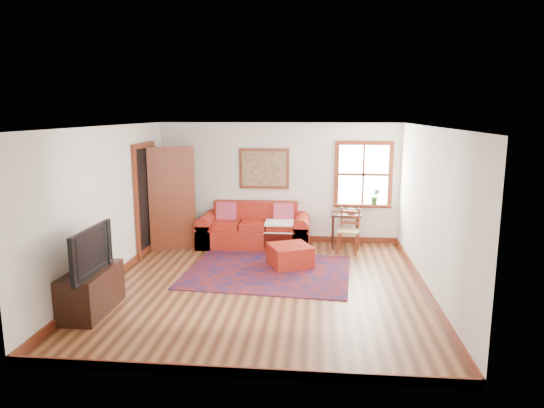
# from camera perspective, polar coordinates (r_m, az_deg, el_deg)

# --- Properties ---
(ground) EXTENTS (5.50, 5.50, 0.00)m
(ground) POSITION_cam_1_polar(r_m,az_deg,el_deg) (7.81, -0.93, -9.54)
(ground) COLOR #452212
(ground) RESTS_ON ground
(room_envelope) EXTENTS (5.04, 5.54, 2.52)m
(room_envelope) POSITION_cam_1_polar(r_m,az_deg,el_deg) (7.41, -0.96, 2.56)
(room_envelope) COLOR silver
(room_envelope) RESTS_ON ground
(window) EXTENTS (1.18, 0.20, 1.38)m
(window) POSITION_cam_1_polar(r_m,az_deg,el_deg) (10.13, 10.85, 2.65)
(window) COLOR white
(window) RESTS_ON ground
(doorway) EXTENTS (0.89, 1.08, 2.14)m
(doorway) POSITION_cam_1_polar(r_m,az_deg,el_deg) (9.69, -12.83, 0.75)
(doorway) COLOR black
(doorway) RESTS_ON ground
(framed_artwork) EXTENTS (1.05, 0.07, 0.85)m
(framed_artwork) POSITION_cam_1_polar(r_m,az_deg,el_deg) (10.12, -0.95, 4.18)
(framed_artwork) COLOR maroon
(framed_artwork) RESTS_ON ground
(persian_rug) EXTENTS (2.91, 2.41, 0.02)m
(persian_rug) POSITION_cam_1_polar(r_m,az_deg,el_deg) (8.41, -0.47, -7.96)
(persian_rug) COLOR #61130D
(persian_rug) RESTS_ON ground
(red_leather_sofa) EXTENTS (2.25, 0.93, 0.88)m
(red_leather_sofa) POSITION_cam_1_polar(r_m,az_deg,el_deg) (9.97, -2.07, -3.27)
(red_leather_sofa) COLOR maroon
(red_leather_sofa) RESTS_ON ground
(red_ottoman) EXTENTS (0.90, 0.90, 0.39)m
(red_ottoman) POSITION_cam_1_polar(r_m,az_deg,el_deg) (8.67, 2.13, -6.10)
(red_ottoman) COLOR maroon
(red_ottoman) RESTS_ON ground
(side_table) EXTENTS (0.59, 0.44, 0.71)m
(side_table) POSITION_cam_1_polar(r_m,az_deg,el_deg) (9.86, 8.62, -1.80)
(side_table) COLOR black
(side_table) RESTS_ON ground
(ladder_back_chair) EXTENTS (0.48, 0.46, 0.87)m
(ladder_back_chair) POSITION_cam_1_polar(r_m,az_deg,el_deg) (9.59, 9.04, -2.90)
(ladder_back_chair) COLOR tan
(ladder_back_chair) RESTS_ON ground
(media_cabinet) EXTENTS (0.49, 1.09, 0.60)m
(media_cabinet) POSITION_cam_1_polar(r_m,az_deg,el_deg) (7.17, -20.47, -9.57)
(media_cabinet) COLOR black
(media_cabinet) RESTS_ON ground
(television) EXTENTS (0.14, 1.10, 0.64)m
(television) POSITION_cam_1_polar(r_m,az_deg,el_deg) (6.83, -21.28, -5.17)
(television) COLOR black
(television) RESTS_ON media_cabinet
(candle_hurricane) EXTENTS (0.12, 0.12, 0.18)m
(candle_hurricane) POSITION_cam_1_polar(r_m,az_deg,el_deg) (7.36, -19.02, -5.79)
(candle_hurricane) COLOR silver
(candle_hurricane) RESTS_ON media_cabinet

